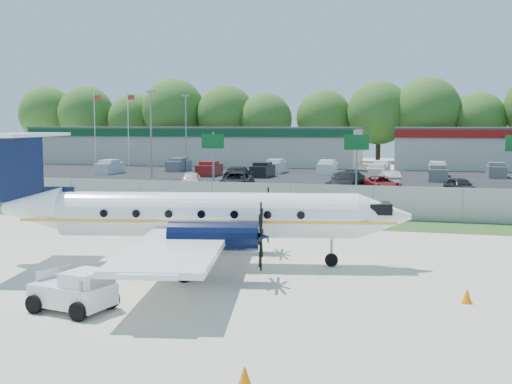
# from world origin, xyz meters

# --- Properties ---
(ground) EXTENTS (170.00, 170.00, 0.00)m
(ground) POSITION_xyz_m (0.00, 0.00, 0.00)
(ground) COLOR beige
(ground) RESTS_ON ground
(grass_verge) EXTENTS (170.00, 4.00, 0.02)m
(grass_verge) POSITION_xyz_m (0.00, 12.00, 0.01)
(grass_verge) COLOR #2D561E
(grass_verge) RESTS_ON ground
(access_road) EXTENTS (170.00, 8.00, 0.02)m
(access_road) POSITION_xyz_m (0.00, 19.00, 0.01)
(access_road) COLOR black
(access_road) RESTS_ON ground
(parking_lot) EXTENTS (170.00, 32.00, 0.02)m
(parking_lot) POSITION_xyz_m (0.00, 40.00, 0.01)
(parking_lot) COLOR black
(parking_lot) RESTS_ON ground
(perimeter_fence) EXTENTS (120.00, 0.06, 1.99)m
(perimeter_fence) POSITION_xyz_m (0.00, 14.00, 1.00)
(perimeter_fence) COLOR gray
(perimeter_fence) RESTS_ON ground
(building_west) EXTENTS (46.40, 12.40, 5.24)m
(building_west) POSITION_xyz_m (-24.00, 61.98, 2.63)
(building_west) COLOR beige
(building_west) RESTS_ON ground
(sign_left) EXTENTS (1.80, 0.26, 5.00)m
(sign_left) POSITION_xyz_m (-8.00, 22.91, 3.61)
(sign_left) COLOR gray
(sign_left) RESTS_ON ground
(sign_mid) EXTENTS (1.80, 0.26, 5.00)m
(sign_mid) POSITION_xyz_m (3.00, 22.91, 3.61)
(sign_mid) COLOR gray
(sign_mid) RESTS_ON ground
(flagpole_west) EXTENTS (1.06, 0.12, 10.00)m
(flagpole_west) POSITION_xyz_m (-35.92, 55.00, 5.64)
(flagpole_west) COLOR white
(flagpole_west) RESTS_ON ground
(flagpole_east) EXTENTS (1.06, 0.12, 10.00)m
(flagpole_east) POSITION_xyz_m (-30.92, 55.00, 5.64)
(flagpole_east) COLOR white
(flagpole_east) RESTS_ON ground
(light_pole_nw) EXTENTS (0.90, 0.35, 9.09)m
(light_pole_nw) POSITION_xyz_m (-20.00, 38.00, 5.23)
(light_pole_nw) COLOR gray
(light_pole_nw) RESTS_ON ground
(light_pole_sw) EXTENTS (0.90, 0.35, 9.09)m
(light_pole_sw) POSITION_xyz_m (-20.00, 48.00, 5.23)
(light_pole_sw) COLOR gray
(light_pole_sw) RESTS_ON ground
(tree_line) EXTENTS (112.00, 6.00, 14.00)m
(tree_line) POSITION_xyz_m (0.00, 74.00, 0.00)
(tree_line) COLOR #315E1B
(tree_line) RESTS_ON ground
(aircraft) EXTENTS (17.11, 16.77, 5.22)m
(aircraft) POSITION_xyz_m (-0.66, -0.26, 2.02)
(aircraft) COLOR white
(aircraft) RESTS_ON ground
(pushback_tug) EXTENTS (2.56, 2.06, 1.26)m
(pushback_tug) POSITION_xyz_m (-2.00, -7.27, 0.60)
(pushback_tug) COLOR white
(pushback_tug) RESTS_ON ground
(baggage_cart_near) EXTENTS (2.48, 1.99, 1.13)m
(baggage_cart_near) POSITION_xyz_m (-2.10, -7.10, 0.53)
(baggage_cart_near) COLOR gray
(baggage_cart_near) RESTS_ON ground
(cone_nose) EXTENTS (0.33, 0.33, 0.47)m
(cone_nose) POSITION_xyz_m (9.35, -3.30, 0.22)
(cone_nose) COLOR orange
(cone_nose) RESTS_ON ground
(cone_port_wing) EXTENTS (0.38, 0.38, 0.54)m
(cone_port_wing) POSITION_xyz_m (4.46, -11.45, 0.25)
(cone_port_wing) COLOR orange
(cone_port_wing) RESTS_ON ground
(cone_starboard_wing) EXTENTS (0.41, 0.41, 0.59)m
(cone_starboard_wing) POSITION_xyz_m (-0.97, 4.96, 0.28)
(cone_starboard_wing) COLOR orange
(cone_starboard_wing) RESTS_ON ground
(road_car_mid) EXTENTS (5.14, 3.32, 1.32)m
(road_car_mid) POSITION_xyz_m (10.90, 20.81, 0.00)
(road_car_mid) COLOR maroon
(road_car_mid) RESTS_ON ground
(parked_car_a) EXTENTS (2.71, 4.45, 1.42)m
(parked_car_a) POSITION_xyz_m (-12.10, 28.82, 0.00)
(parked_car_a) COLOR beige
(parked_car_a) RESTS_ON ground
(parked_car_b) EXTENTS (3.32, 5.79, 1.52)m
(parked_car_b) POSITION_xyz_m (-7.69, 28.12, 0.00)
(parked_car_b) COLOR black
(parked_car_b) RESTS_ON ground
(parked_car_c) EXTENTS (3.38, 6.06, 1.66)m
(parked_car_c) POSITION_xyz_m (1.46, 29.66, 0.00)
(parked_car_c) COLOR black
(parked_car_c) RESTS_ON ground
(parked_car_d) EXTENTS (3.78, 5.23, 1.32)m
(parked_car_d) POSITION_xyz_m (4.36, 29.82, 0.00)
(parked_car_d) COLOR maroon
(parked_car_d) RESTS_ON ground
(parked_car_e) EXTENTS (2.86, 4.32, 1.37)m
(parked_car_e) POSITION_xyz_m (10.58, 29.60, 0.00)
(parked_car_e) COLOR black
(parked_car_e) RESTS_ON ground
(parked_car_f) EXTENTS (2.98, 5.93, 1.65)m
(parked_car_f) POSITION_xyz_m (-9.41, 34.30, 0.00)
(parked_car_f) COLOR black
(parked_car_f) RESTS_ON ground
(parked_car_g) EXTENTS (2.46, 4.31, 1.34)m
(parked_car_g) POSITION_xyz_m (4.65, 35.90, 0.00)
(parked_car_g) COLOR beige
(parked_car_g) RESTS_ON ground
(far_parking_rows) EXTENTS (56.00, 10.00, 1.60)m
(far_parking_rows) POSITION_xyz_m (0.00, 45.00, 0.00)
(far_parking_rows) COLOR gray
(far_parking_rows) RESTS_ON ground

